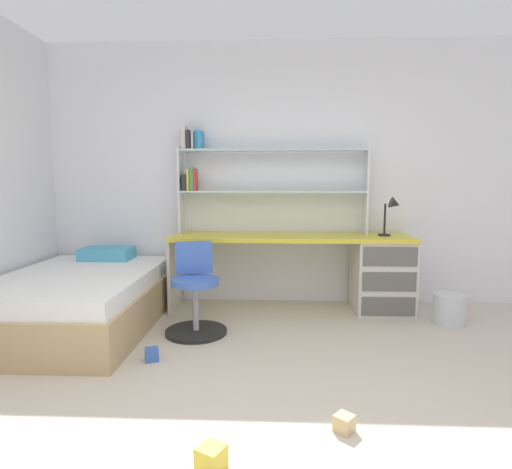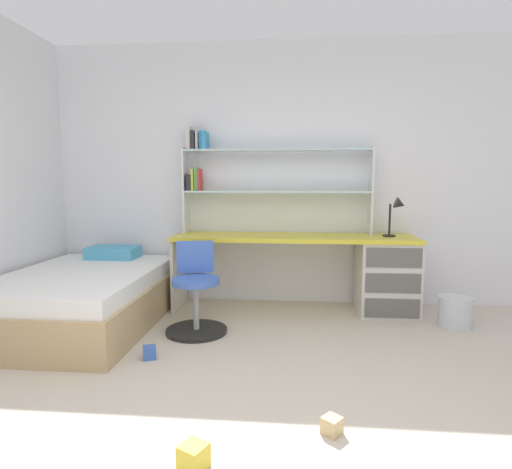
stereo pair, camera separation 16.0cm
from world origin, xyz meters
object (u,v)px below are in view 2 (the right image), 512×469
Objects in this scene: waste_bin at (455,312)px; toy_block_yellow_1 at (194,456)px; desk at (360,269)px; bookshelf_hutch at (253,172)px; toy_block_natural_0 at (332,426)px; toy_block_blue_2 at (149,352)px; desk_lamp at (397,211)px; swivel_chair at (196,297)px; bed_platform at (83,298)px.

toy_block_yellow_1 is at bearing -132.51° from waste_bin.
desk is at bearing 153.80° from waste_bin.
bookshelf_hutch reaches higher than toy_block_yellow_1.
bookshelf_hutch is at bearing 105.31° from toy_block_natural_0.
toy_block_blue_2 is at bearing -142.67° from desk.
toy_block_blue_2 is (-0.62, -1.45, -1.33)m from bookshelf_hutch.
desk_lamp reaches higher than waste_bin.
toy_block_blue_2 is at bearing -109.50° from swivel_chair.
desk_lamp is 2.56m from toy_block_blue_2.
swivel_chair is (-0.41, -0.86, -1.08)m from bookshelf_hutch.
waste_bin reaches higher than toy_block_yellow_1.
desk_lamp reaches higher than bed_platform.
waste_bin is at bearing 54.47° from toy_block_natural_0.
waste_bin is 2.76m from toy_block_yellow_1.
bookshelf_hutch is at bearing 163.46° from waste_bin.
bookshelf_hutch is (-1.07, 0.17, 0.95)m from desk.
waste_bin reaches higher than toy_block_natural_0.
bed_platform is at bearing 141.43° from toy_block_blue_2.
desk_lamp is 4.37× the size of toy_block_natural_0.
swivel_chair reaches higher than toy_block_yellow_1.
toy_block_natural_0 is at bearing -53.68° from swivel_chair.
toy_block_yellow_1 is (0.39, -1.71, -0.24)m from swivel_chair.
bed_platform is at bearing -166.19° from desk.
toy_block_natural_0 is at bearing -125.53° from waste_bin.
bookshelf_hutch is 21.02× the size of toy_block_blue_2.
bed_platform is (-1.04, 0.08, -0.05)m from swivel_chair.
desk reaches higher than bed_platform.
bookshelf_hutch is 2.90m from toy_block_yellow_1.
toy_block_natural_0 is 0.71m from toy_block_yellow_1.
swivel_chair is 6.85× the size of toy_block_yellow_1.
bookshelf_hutch is 4.97× the size of desk_lamp.
desk_lamp is at bearing 32.11° from toy_block_blue_2.
desk is 8.36× the size of waste_bin.
toy_block_blue_2 is (-0.60, 1.13, -0.01)m from toy_block_yellow_1.
desk is at bearing 77.85° from toy_block_natural_0.
toy_block_natural_0 is (1.03, -1.40, -0.25)m from swivel_chair.
desk_lamp is (1.40, -0.19, -0.38)m from bookshelf_hutch.
swivel_chair is at bearing -159.48° from desk_lamp.
bookshelf_hutch is 2.07m from toy_block_blue_2.
toy_block_yellow_1 is (-1.42, -2.39, -0.95)m from desk_lamp.
swivel_chair reaches higher than toy_block_blue_2.
bed_platform is 2.55m from toy_block_natural_0.
desk_lamp is 2.41m from toy_block_natural_0.
swivel_chair is 1.75m from toy_block_natural_0.
toy_block_yellow_1 is (-0.64, -0.32, 0.01)m from toy_block_natural_0.
toy_block_blue_2 reaches higher than toy_block_natural_0.
bookshelf_hutch is 21.73× the size of toy_block_natural_0.
desk_lamp is at bearing 141.01° from waste_bin.
desk reaches higher than waste_bin.
toy_block_blue_2 is at bearing 117.96° from toy_block_yellow_1.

